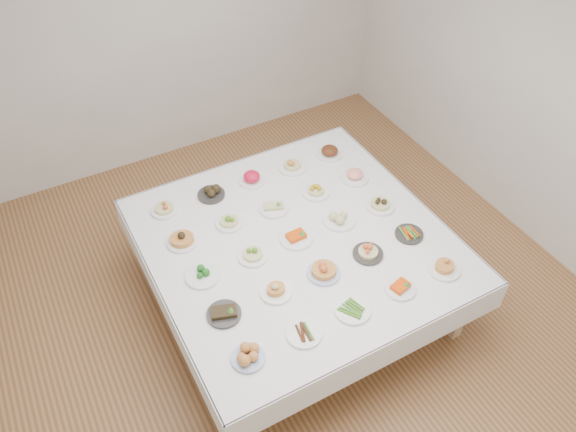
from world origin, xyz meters
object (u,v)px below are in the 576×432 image
display_table (297,245)px  dish_24 (330,150)px  dish_12 (296,235)px  dish_0 (248,355)px

display_table → dish_24: dish_24 is taller
display_table → dish_12: size_ratio=8.93×
display_table → dish_0: dish_0 is taller
display_table → dish_0: bearing=-135.6°
dish_0 → dish_24: dish_24 is taller
dish_12 → dish_24: (0.81, 0.80, 0.01)m
dish_12 → dish_24: 1.14m
dish_12 → dish_24: size_ratio=1.11×
dish_12 → display_table: bearing=-5.6°
dish_0 → display_table: bearing=44.4°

